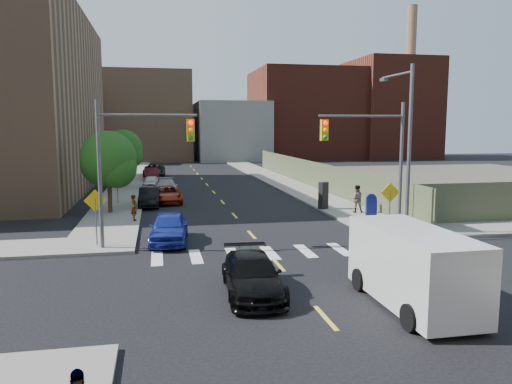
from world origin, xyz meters
name	(u,v)px	position (x,y,z in m)	size (l,w,h in m)	color
ground	(291,279)	(0.00, 0.00, 0.00)	(160.00, 160.00, 0.00)	black
sidewalk_nw	(132,176)	(-7.75, 41.50, 0.07)	(3.50, 73.00, 0.15)	gray
sidewalk_ne	(263,174)	(7.75, 41.50, 0.07)	(3.50, 73.00, 0.15)	gray
fence_north	(311,174)	(9.60, 28.00, 1.25)	(0.12, 44.00, 2.50)	#575D41
gravel_lot	(469,181)	(28.00, 30.00, 0.03)	(36.00, 42.00, 0.06)	#595447
bg_bldg_west	(50,126)	(-22.00, 70.00, 6.00)	(14.00, 18.00, 12.00)	#592319
bg_bldg_midwest	(149,117)	(-6.00, 72.00, 7.50)	(14.00, 16.00, 15.00)	#8C6B4C
bg_bldg_center	(230,131)	(8.00, 70.00, 5.00)	(12.00, 16.00, 10.00)	gray
bg_bldg_east	(304,115)	(22.00, 72.00, 8.00)	(18.00, 18.00, 16.00)	#592319
bg_bldg_fareast	(389,110)	(38.00, 70.00, 9.00)	(14.00, 16.00, 18.00)	#592319
smokestack	(410,83)	(42.00, 70.00, 14.00)	(1.80, 1.80, 28.00)	#8C6B4C
signal_nw	(133,154)	(-5.98, 6.00, 4.53)	(4.59, 0.30, 7.00)	#59595E
signal_ne	(374,151)	(5.98, 6.00, 4.53)	(4.59, 0.30, 7.00)	#59595E
streetlight_ne	(406,137)	(8.20, 6.90, 5.22)	(0.25, 3.70, 9.00)	#59595E
warn_sign_nw	(96,207)	(-7.80, 6.50, 1.99)	(1.06, 0.06, 2.83)	#59595E
warn_sign_ne	(390,198)	(7.20, 6.50, 1.99)	(1.06, 0.06, 2.83)	#59595E
warn_sign_midwest	(117,178)	(-7.80, 20.00, 1.99)	(1.06, 0.06, 2.83)	#59595E
tree_west_near	(109,162)	(-8.00, 16.05, 3.48)	(3.66, 3.64, 5.52)	#332114
tree_west_far	(123,151)	(-8.00, 31.05, 3.48)	(3.66, 3.64, 5.52)	#332114
parked_car_blue	(169,228)	(-4.39, 7.01, 0.76)	(1.80, 4.47, 1.52)	#1B2A96
parked_car_black	(149,197)	(-5.50, 18.92, 0.68)	(1.43, 4.10, 1.35)	black
parked_car_red	(167,194)	(-4.20, 20.54, 0.64)	(2.11, 4.57, 1.27)	maroon
parked_car_silver	(166,187)	(-4.20, 24.56, 0.70)	(1.95, 4.80, 1.39)	#96989D
parked_car_white	(151,182)	(-5.50, 29.70, 0.62)	(1.46, 3.62, 1.23)	silver
parked_car_maroon	(152,174)	(-5.50, 36.71, 0.69)	(1.46, 4.18, 1.38)	#440D10
parked_car_grey	(154,171)	(-5.22, 41.01, 0.74)	(2.47, 5.35, 1.49)	black
black_sedan	(252,275)	(-1.77, -1.43, 0.68)	(1.89, 4.66, 1.35)	black
cargo_van	(410,264)	(3.07, -3.38, 1.33)	(2.33, 5.54, 2.53)	silver
mailbox	(371,206)	(7.98, 10.53, 0.90)	(0.74, 0.63, 1.54)	navy
payphone	(323,195)	(6.30, 14.65, 1.07)	(0.55, 0.45, 1.85)	black
pedestrian_west	(134,208)	(-6.30, 12.61, 0.93)	(0.57, 0.37, 1.56)	gray
pedestrian_east	(357,199)	(7.97, 12.81, 1.05)	(0.88, 0.68, 1.81)	gray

